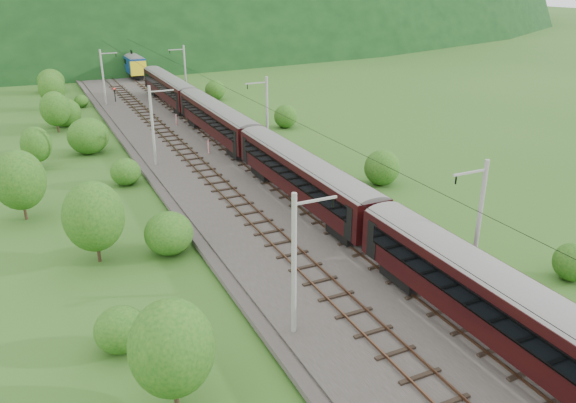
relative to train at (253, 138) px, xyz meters
name	(u,v)px	position (x,y,z in m)	size (l,w,h in m)	color
ground	(388,308)	(-2.40, -26.63, -3.42)	(600.00, 600.00, 0.00)	#2A551A
railbed	(310,239)	(-2.40, -16.63, -3.27)	(14.00, 220.00, 0.30)	#38332D
track_left	(280,243)	(-4.80, -16.63, -3.05)	(2.40, 220.00, 0.27)	brown
track_right	(338,231)	(0.00, -16.63, -3.05)	(2.40, 220.00, 0.27)	brown
catenary_left	(153,124)	(-8.52, 5.37, 1.08)	(2.54, 192.28, 8.00)	gray
catenary_right	(266,112)	(3.72, 5.37, 1.08)	(2.54, 192.28, 8.00)	gray
overhead_wires	(311,148)	(-2.40, -16.63, 3.68)	(4.83, 198.00, 0.03)	black
mountain_main	(51,20)	(-2.40, 233.37, -3.42)	(504.00, 360.00, 244.00)	black
train	(253,138)	(0.00, 0.00, 0.00)	(2.87, 136.94, 4.99)	black
hazard_post_near	(208,147)	(-2.56, 6.68, -2.36)	(0.16, 0.16, 1.51)	red
hazard_post_far	(176,120)	(-2.37, 20.61, -2.43)	(0.15, 0.15, 1.37)	red
signal	(115,94)	(-7.00, 38.81, -1.90)	(0.23, 0.23, 2.08)	black
vegetation_left	(92,195)	(-16.20, -6.85, -0.94)	(12.88, 142.50, 6.13)	#164913
vegetation_right	(404,181)	(9.42, -11.96, -2.06)	(5.60, 104.38, 2.98)	#164913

